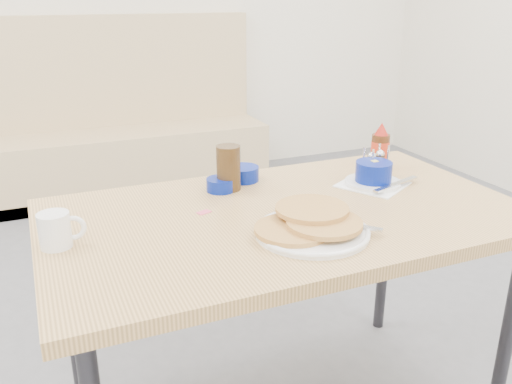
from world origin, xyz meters
name	(u,v)px	position (x,y,z in m)	size (l,w,h in m)	color
booth_bench	(131,141)	(0.00, 2.78, 0.35)	(1.90, 0.56, 1.22)	tan
dining_table	(286,230)	(0.00, 0.25, 0.70)	(1.40, 0.80, 0.76)	tan
pancake_plate	(311,226)	(-0.01, 0.08, 0.78)	(0.33, 0.31, 0.05)	white
coffee_mug	(56,230)	(-0.64, 0.27, 0.81)	(0.12, 0.08, 0.09)	white
grits_setting	(374,175)	(0.37, 0.34, 0.80)	(0.29, 0.27, 0.08)	white
creamer_bowl	(221,185)	(-0.12, 0.49, 0.78)	(0.09, 0.09, 0.04)	navy
butter_bowl	(243,174)	(-0.01, 0.56, 0.78)	(0.11, 0.11, 0.05)	navy
amber_tumbler	(228,168)	(-0.09, 0.49, 0.83)	(0.08, 0.08, 0.15)	#392612
condiment_caddy	(375,167)	(0.42, 0.40, 0.80)	(0.11, 0.08, 0.11)	silver
syrup_bottle	(380,149)	(0.49, 0.48, 0.83)	(0.07, 0.07, 0.17)	#47230F
sugar_wrapper	(204,212)	(-0.23, 0.33, 0.76)	(0.04, 0.03, 0.00)	#EA4E6C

